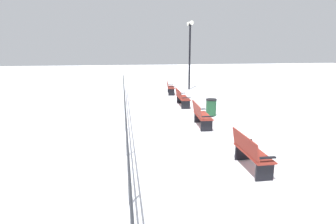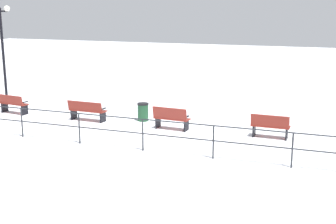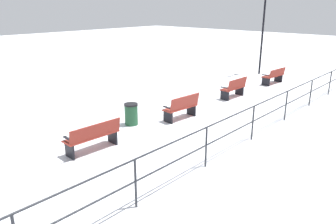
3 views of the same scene
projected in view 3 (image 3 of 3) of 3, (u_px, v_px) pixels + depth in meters
name	position (u px, v px, depth m)	size (l,w,h in m)	color
ground_plane	(179.00, 118.00, 12.26)	(80.00, 80.00, 0.00)	white
bench_nearest	(274.00, 76.00, 17.45)	(0.66, 1.55, 0.84)	maroon
bench_second	(234.00, 88.00, 14.81)	(0.57, 1.41, 0.92)	maroon
bench_third	(182.00, 107.00, 12.02)	(0.64, 1.46, 0.93)	maroon
bench_fourth	(93.00, 136.00, 9.39)	(0.61, 1.66, 0.88)	maroon
lamppost_near	(264.00, 12.00, 19.04)	(0.30, 1.11, 5.03)	black
waterfront_railing	(253.00, 116.00, 10.11)	(0.05, 19.61, 1.12)	#26282D
trash_bin	(131.00, 114.00, 11.52)	(0.48, 0.48, 0.77)	#1E4C2D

